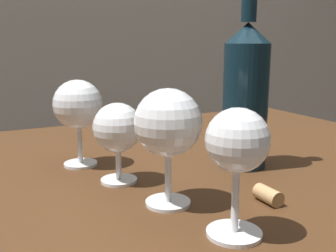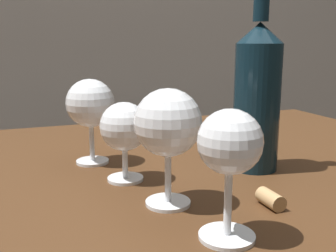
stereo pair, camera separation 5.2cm
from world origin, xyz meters
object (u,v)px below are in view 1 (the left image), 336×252
wine_glass_rose (78,106)px  wine_bottle (246,93)px  cork (268,195)px  wine_glass_merlot (168,125)px  wine_glass_amber (118,129)px  wine_glass_cabernet (237,145)px

wine_glass_rose → wine_bottle: 0.29m
cork → wine_glass_merlot: bearing=156.0°
wine_glass_rose → cork: size_ratio=3.70×
wine_glass_merlot → wine_glass_rose: (-0.06, 0.23, -0.00)m
wine_glass_amber → wine_bottle: size_ratio=0.38×
wine_glass_cabernet → cork: size_ratio=3.56×
wine_glass_cabernet → wine_glass_amber: size_ratio=1.17×
wine_glass_rose → wine_bottle: wine_bottle is taller
wine_glass_merlot → cork: size_ratio=3.82×
wine_glass_cabernet → wine_glass_merlot: size_ratio=0.93×
wine_glass_cabernet → wine_glass_rose: bearing=105.3°
wine_bottle → wine_glass_merlot: bearing=-154.2°
wine_glass_merlot → wine_glass_rose: 0.24m
wine_glass_cabernet → wine_glass_rose: 0.35m
wine_glass_rose → wine_bottle: bearing=-26.9°
wine_glass_amber → cork: size_ratio=3.04×
wine_bottle → wine_glass_rose: bearing=153.1°
wine_glass_merlot → wine_glass_amber: wine_glass_merlot is taller
wine_glass_amber → wine_glass_cabernet: bearing=-75.3°
wine_glass_merlot → wine_bottle: (0.20, 0.10, 0.02)m
cork → wine_glass_cabernet: bearing=-149.8°
wine_glass_amber → wine_glass_rose: bearing=106.5°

